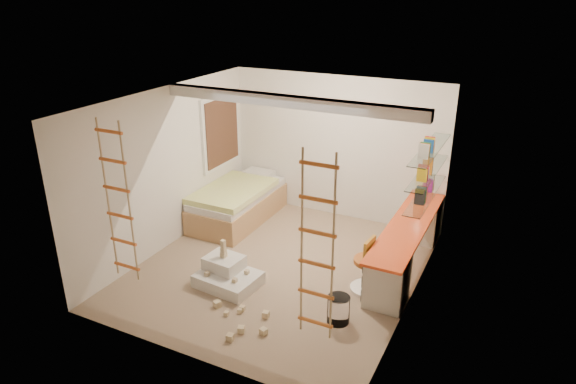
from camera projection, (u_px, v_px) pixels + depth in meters
The scene contains 15 objects.
floor at pixel (279, 268), 7.87m from camera, with size 4.50×4.50×0.00m, color #967A60.
ceiling_beam at pixel (288, 101), 7.16m from camera, with size 4.00×0.18×0.16m, color white.
window_frame at pixel (220, 131), 9.33m from camera, with size 0.06×1.15×1.35m, color white.
window_blind at pixel (222, 131), 9.32m from camera, with size 0.02×1.00×1.20m, color #4C2D1E.
rope_ladder_left at pixel (118, 202), 6.40m from camera, with size 0.41×0.04×2.13m, color #D95825, non-canonical shape.
rope_ladder_right at pixel (317, 249), 5.29m from camera, with size 0.41×0.04×2.13m, color orange, non-canonical shape.
waste_bin at pixel (338, 309), 6.55m from camera, with size 0.29×0.29×0.37m, color white.
desk at pixel (407, 244), 7.72m from camera, with size 0.56×2.80×0.75m.
shelves at pixel (428, 172), 7.47m from camera, with size 0.25×1.80×0.71m.
bed at pixel (238, 203), 9.37m from camera, with size 1.02×2.00×0.69m.
task_lamp at pixel (423, 178), 8.26m from camera, with size 0.14×0.36×0.57m.
swivel_chair at pixel (368, 272), 7.18m from camera, with size 0.53×0.53×0.82m.
play_platform at pixel (227, 275), 7.40m from camera, with size 0.91×0.74×0.38m.
toy_blocks at pixel (234, 292), 6.92m from camera, with size 1.30×1.22×0.65m.
books at pixel (429, 166), 7.43m from camera, with size 0.14×0.64×0.92m.
Camera 1 is at (3.16, -6.07, 4.06)m, focal length 32.00 mm.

